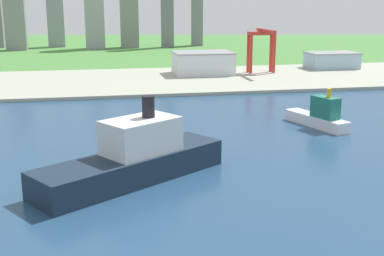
# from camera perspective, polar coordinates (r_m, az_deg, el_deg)

# --- Properties ---
(ground_plane) EXTENTS (2400.00, 2400.00, 0.00)m
(ground_plane) POSITION_cam_1_polar(r_m,az_deg,el_deg) (234.17, -5.27, -2.10)
(ground_plane) COLOR #48823B
(water_bay) EXTENTS (840.00, 360.00, 0.15)m
(water_bay) POSITION_cam_1_polar(r_m,az_deg,el_deg) (177.62, -3.28, -7.37)
(water_bay) COLOR navy
(water_bay) RESTS_ON ground
(industrial_pier) EXTENTS (840.00, 140.00, 2.50)m
(industrial_pier) POSITION_cam_1_polar(r_m,az_deg,el_deg) (419.38, -7.94, 5.19)
(industrial_pier) COLOR #A3A794
(industrial_pier) RESTS_ON ground
(cargo_ship) EXTENTS (74.66, 59.00, 30.72)m
(cargo_ship) POSITION_cam_1_polar(r_m,az_deg,el_deg) (189.32, -6.45, -3.38)
(cargo_ship) COLOR #192838
(cargo_ship) RESTS_ON water_bay
(ferry_boat) EXTENTS (21.08, 41.98, 21.42)m
(ferry_boat) POSITION_cam_1_polar(r_m,az_deg,el_deg) (275.85, 14.07, 1.34)
(ferry_boat) COLOR white
(ferry_boat) RESTS_ON water_bay
(port_crane_red) EXTENTS (23.64, 44.14, 38.76)m
(port_crane_red) POSITION_cam_1_polar(r_m,az_deg,el_deg) (457.31, 7.86, 9.60)
(port_crane_red) COLOR #B72D23
(port_crane_red) RESTS_ON industrial_pier
(warehouse_main) EXTENTS (50.81, 38.72, 19.29)m
(warehouse_main) POSITION_cam_1_polar(r_m,az_deg,el_deg) (449.07, 1.21, 7.30)
(warehouse_main) COLOR silver
(warehouse_main) RESTS_ON industrial_pier
(warehouse_annex) EXTENTS (46.21, 30.58, 15.08)m
(warehouse_annex) POSITION_cam_1_polar(r_m,az_deg,el_deg) (505.96, 15.35, 7.33)
(warehouse_annex) COLOR #99BCD1
(warehouse_annex) RESTS_ON industrial_pier
(distant_skyline) EXTENTS (343.77, 66.31, 133.58)m
(distant_skyline) POSITION_cam_1_polar(r_m,az_deg,el_deg) (740.50, -12.78, 12.41)
(distant_skyline) COLOR gray
(distant_skyline) RESTS_ON ground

